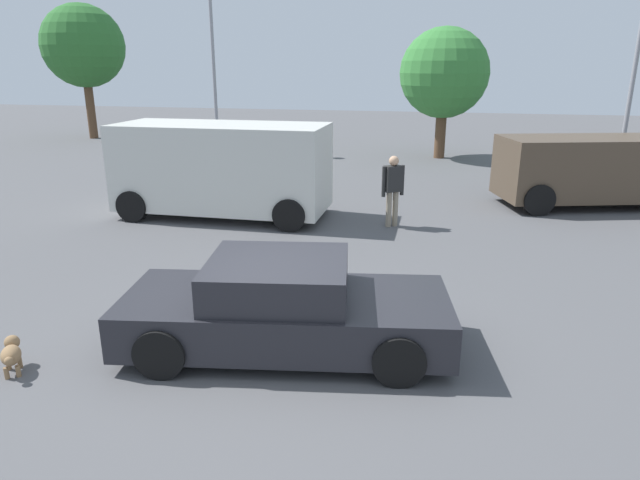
# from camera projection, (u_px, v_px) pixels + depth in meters

# --- Properties ---
(ground_plane) EXTENTS (80.00, 80.00, 0.00)m
(ground_plane) POSITION_uv_depth(u_px,v_px,m) (272.00, 350.00, 7.41)
(ground_plane) COLOR #515154
(sedan_foreground) EXTENTS (4.48, 2.40, 1.24)m
(sedan_foreground) POSITION_uv_depth(u_px,v_px,m) (284.00, 308.00, 7.32)
(sedan_foreground) COLOR #232328
(sedan_foreground) RESTS_ON ground_plane
(dog) EXTENTS (0.42, 0.51, 0.40)m
(dog) POSITION_uv_depth(u_px,v_px,m) (11.00, 353.00, 6.83)
(dog) COLOR olive
(dog) RESTS_ON ground_plane
(van_white) EXTENTS (5.13, 2.29, 2.27)m
(van_white) POSITION_uv_depth(u_px,v_px,m) (223.00, 167.00, 13.66)
(van_white) COLOR silver
(van_white) RESTS_ON ground_plane
(suv_dark) EXTENTS (5.01, 3.15, 1.83)m
(suv_dark) POSITION_uv_depth(u_px,v_px,m) (590.00, 169.00, 14.69)
(suv_dark) COLOR #4C3D2D
(suv_dark) RESTS_ON ground_plane
(pedestrian) EXTENTS (0.49, 0.42, 1.66)m
(pedestrian) POSITION_uv_depth(u_px,v_px,m) (393.00, 185.00, 12.80)
(pedestrian) COLOR gray
(pedestrian) RESTS_ON ground_plane
(light_post_near) EXTENTS (0.44, 0.44, 7.00)m
(light_post_near) POSITION_uv_depth(u_px,v_px,m) (212.00, 37.00, 22.77)
(light_post_near) COLOR gray
(light_post_near) RESTS_ON ground_plane
(light_post_mid) EXTENTS (0.44, 0.44, 6.25)m
(light_post_mid) POSITION_uv_depth(u_px,v_px,m) (639.00, 43.00, 16.66)
(light_post_mid) COLOR gray
(light_post_mid) RESTS_ON ground_plane
(tree_back_left) EXTENTS (3.47, 3.47, 5.05)m
(tree_back_left) POSITION_uv_depth(u_px,v_px,m) (444.00, 73.00, 21.70)
(tree_back_left) COLOR brown
(tree_back_left) RESTS_ON ground_plane
(tree_back_right) EXTENTS (3.99, 3.99, 6.50)m
(tree_back_right) POSITION_uv_depth(u_px,v_px,m) (83.00, 46.00, 27.37)
(tree_back_right) COLOR brown
(tree_back_right) RESTS_ON ground_plane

